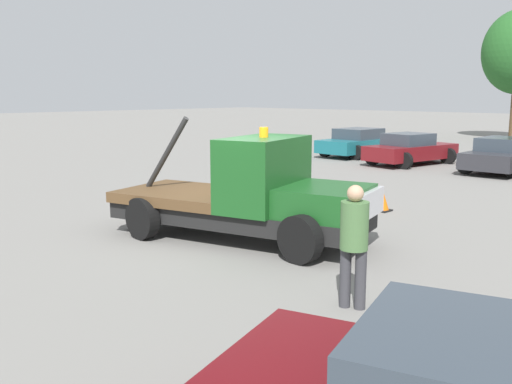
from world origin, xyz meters
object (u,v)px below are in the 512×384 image
(tow_truck, at_px, (253,197))
(parked_car_charcoal, at_px, (506,155))
(traffic_cone, at_px, (383,201))
(person_near_truck, at_px, (354,238))
(parked_car_teal, at_px, (361,142))
(parked_car_maroon, at_px, (410,149))

(tow_truck, distance_m, parked_car_charcoal, 14.18)
(parked_car_charcoal, xyz_separation_m, traffic_cone, (0.54, -9.71, -0.40))
(person_near_truck, relative_size, parked_car_teal, 0.36)
(tow_truck, relative_size, traffic_cone, 10.50)
(parked_car_charcoal, relative_size, traffic_cone, 8.53)
(parked_car_maroon, relative_size, traffic_cone, 8.17)
(traffic_cone, bearing_deg, parked_car_charcoal, 93.16)
(parked_car_maroon, xyz_separation_m, traffic_cone, (4.38, -9.31, -0.39))
(parked_car_teal, height_order, parked_car_charcoal, same)
(traffic_cone, bearing_deg, parked_car_teal, 126.12)
(tow_truck, distance_m, parked_car_maroon, 14.36)
(tow_truck, bearing_deg, person_near_truck, -40.20)
(person_near_truck, relative_size, parked_car_charcoal, 0.38)
(parked_car_charcoal, height_order, traffic_cone, parked_car_charcoal)
(tow_truck, height_order, parked_car_maroon, tow_truck)
(parked_car_maroon, distance_m, parked_car_charcoal, 3.87)
(parked_car_charcoal, bearing_deg, tow_truck, -179.81)
(parked_car_teal, bearing_deg, person_near_truck, -145.01)
(parked_car_teal, xyz_separation_m, parked_car_maroon, (3.44, -1.41, -0.00))
(tow_truck, bearing_deg, parked_car_charcoal, 75.71)
(tow_truck, relative_size, parked_car_teal, 1.18)
(person_near_truck, relative_size, parked_car_maroon, 0.39)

